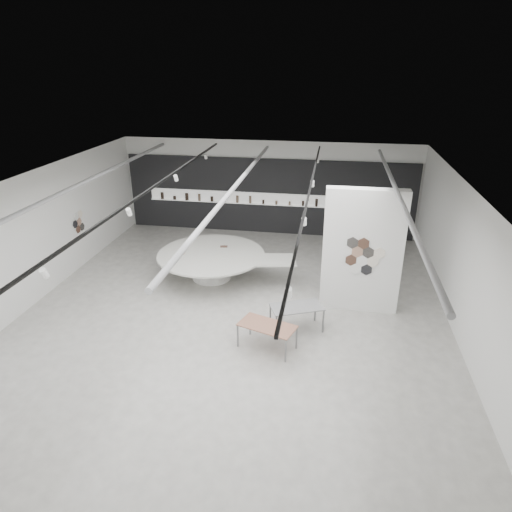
% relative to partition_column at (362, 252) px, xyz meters
% --- Properties ---
extents(room, '(12.02, 14.02, 3.82)m').
position_rel_partition_column_xyz_m(room, '(-3.59, -1.00, 0.27)').
color(room, '#B7B4AC').
rests_on(room, ground).
extents(back_wall_display, '(11.80, 0.27, 3.10)m').
position_rel_partition_column_xyz_m(back_wall_display, '(-3.58, 5.94, -0.26)').
color(back_wall_display, black).
rests_on(back_wall_display, ground).
extents(partition_column, '(2.20, 0.38, 3.60)m').
position_rel_partition_column_xyz_m(partition_column, '(0.00, 0.00, 0.00)').
color(partition_column, white).
rests_on(partition_column, ground).
extents(display_island, '(4.89, 4.06, 0.90)m').
position_rel_partition_column_xyz_m(display_island, '(-4.64, 1.24, -1.22)').
color(display_island, white).
rests_on(display_island, ground).
extents(sample_table_wood, '(1.56, 1.13, 0.66)m').
position_rel_partition_column_xyz_m(sample_table_wood, '(-2.31, -2.43, -1.19)').
color(sample_table_wood, '#95624D').
rests_on(sample_table_wood, ground).
extents(sample_table_stone, '(1.53, 1.17, 0.71)m').
position_rel_partition_column_xyz_m(sample_table_stone, '(-1.66, -1.45, -1.15)').
color(sample_table_stone, gray).
rests_on(sample_table_stone, ground).
extents(kitchen_counter, '(1.52, 0.65, 1.18)m').
position_rel_partition_column_xyz_m(kitchen_counter, '(-0.02, 5.53, -1.37)').
color(kitchen_counter, white).
rests_on(kitchen_counter, ground).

